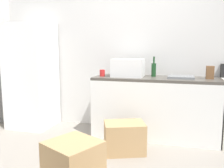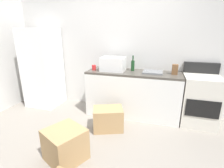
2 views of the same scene
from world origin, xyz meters
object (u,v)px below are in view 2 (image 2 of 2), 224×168
object	(u,v)px
wine_bottle	(133,65)
coffee_mug	(94,68)
stove_oven	(199,100)
cardboard_box_small	(65,145)
cardboard_box_large	(108,119)
microwave	(113,64)
knife_block	(175,69)
refrigerator	(43,68)

from	to	relation	value
wine_bottle	coffee_mug	world-z (taller)	wine_bottle
stove_oven	cardboard_box_small	xyz separation A→B (m)	(-1.83, -1.54, -0.25)
cardboard_box_small	cardboard_box_large	bearing A→B (deg)	70.09
wine_bottle	coffee_mug	distance (m)	0.78
microwave	knife_block	size ratio (longest dim) A/B	2.56
refrigerator	wine_bottle	size ratio (longest dim) A/B	5.74
microwave	knife_block	xyz separation A→B (m)	(1.15, 0.04, -0.05)
cardboard_box_small	knife_block	bearing A→B (deg)	48.77
stove_oven	cardboard_box_small	bearing A→B (deg)	-139.96
cardboard_box_small	wine_bottle	bearing A→B (deg)	70.47
coffee_mug	cardboard_box_large	size ratio (longest dim) A/B	0.20
coffee_mug	knife_block	distance (m)	1.54
stove_oven	knife_block	bearing A→B (deg)	178.50
wine_bottle	cardboard_box_large	bearing A→B (deg)	-109.12
refrigerator	microwave	distance (m)	1.66
wine_bottle	cardboard_box_small	xyz separation A→B (m)	(-0.58, -1.63, -0.79)
wine_bottle	knife_block	xyz separation A→B (m)	(0.78, -0.08, -0.02)
stove_oven	cardboard_box_small	distance (m)	2.40
knife_block	refrigerator	bearing A→B (deg)	-178.62
knife_block	cardboard_box_large	world-z (taller)	knife_block
wine_bottle	coffee_mug	size ratio (longest dim) A/B	3.00
microwave	wine_bottle	bearing A→B (deg)	17.80
wine_bottle	stove_oven	bearing A→B (deg)	-4.14
coffee_mug	cardboard_box_small	world-z (taller)	coffee_mug
refrigerator	cardboard_box_small	size ratio (longest dim) A/B	3.74
refrigerator	knife_block	size ratio (longest dim) A/B	9.57
stove_oven	coffee_mug	size ratio (longest dim) A/B	11.00
cardboard_box_small	coffee_mug	bearing A→B (deg)	97.10
stove_oven	microwave	distance (m)	1.72
knife_block	cardboard_box_large	xyz separation A→B (m)	(-1.05, -0.70, -0.79)
coffee_mug	microwave	bearing A→B (deg)	6.55
microwave	cardboard_box_small	distance (m)	1.73
microwave	wine_bottle	xyz separation A→B (m)	(0.37, 0.12, -0.03)
knife_block	cardboard_box_small	distance (m)	2.20
microwave	cardboard_box_small	bearing A→B (deg)	-97.85
stove_oven	cardboard_box_large	bearing A→B (deg)	-155.80
stove_oven	cardboard_box_large	distance (m)	1.69
stove_oven	microwave	size ratio (longest dim) A/B	2.39
stove_oven	coffee_mug	world-z (taller)	stove_oven
refrigerator	cardboard_box_small	xyz separation A→B (m)	(1.44, -1.48, -0.64)
stove_oven	knife_block	world-z (taller)	stove_oven
wine_bottle	cardboard_box_large	size ratio (longest dim) A/B	0.60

